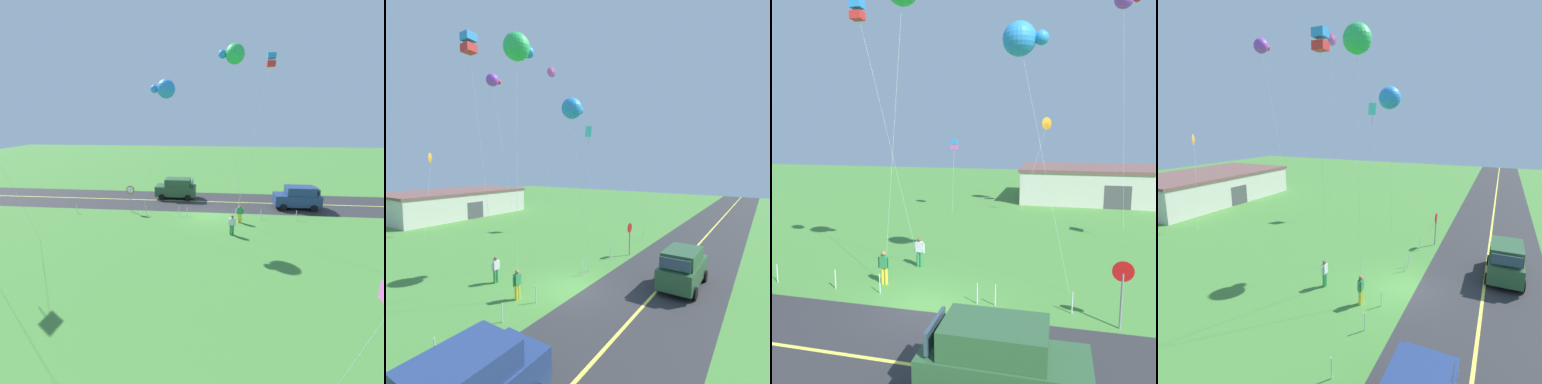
% 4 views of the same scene
% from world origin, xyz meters
% --- Properties ---
extents(ground_plane, '(120.00, 120.00, 0.10)m').
position_xyz_m(ground_plane, '(0.00, 0.00, -0.05)').
color(ground_plane, '#478438').
extents(asphalt_road, '(120.00, 7.00, 0.00)m').
position_xyz_m(asphalt_road, '(0.00, -4.00, 0.00)').
color(asphalt_road, '#2D2D30').
rests_on(asphalt_road, ground).
extents(road_centre_stripe, '(120.00, 0.16, 0.00)m').
position_xyz_m(road_centre_stripe, '(0.00, -4.00, 0.01)').
color(road_centre_stripe, '#E5E04C').
rests_on(road_centre_stripe, asphalt_road).
extents(car_suv_foreground, '(4.40, 2.12, 2.24)m').
position_xyz_m(car_suv_foreground, '(3.88, -5.02, 1.15)').
color(car_suv_foreground, '#2D5633').
rests_on(car_suv_foreground, ground).
extents(car_parked_west_near, '(4.40, 2.12, 2.24)m').
position_xyz_m(car_parked_west_near, '(-8.59, -2.64, 1.15)').
color(car_parked_west_near, navy).
rests_on(car_parked_west_near, ground).
extents(stop_sign, '(0.76, 0.08, 2.56)m').
position_xyz_m(stop_sign, '(7.53, -0.10, 1.80)').
color(stop_sign, gray).
rests_on(stop_sign, ground).
extents(person_adult_near, '(0.58, 0.22, 1.60)m').
position_xyz_m(person_adult_near, '(-2.63, 1.74, 0.86)').
color(person_adult_near, yellow).
rests_on(person_adult_near, ground).
extents(person_adult_companion, '(0.58, 0.22, 1.60)m').
position_xyz_m(person_adult_companion, '(-1.85, 4.38, 0.86)').
color(person_adult_companion, '#338C4C').
rests_on(person_adult_companion, ground).
extents(kite_red_low, '(2.17, 1.41, 13.91)m').
position_xyz_m(kite_red_low, '(-1.61, 2.45, 13.21)').
color(kite_red_low, silver).
rests_on(kite_red_low, ground).
extents(kite_blue_mid, '(2.61, 1.67, 13.11)m').
position_xyz_m(kite_blue_mid, '(-4.16, 3.00, 12.63)').
color(kite_blue_mid, silver).
rests_on(kite_blue_mid, ground).
extents(kite_cyan_top, '(3.12, 1.40, 11.59)m').
position_xyz_m(kite_cyan_top, '(3.46, 2.49, 10.89)').
color(kite_cyan_top, silver).
rests_on(kite_cyan_top, ground).
extents(fence_post_0, '(0.05, 0.05, 0.90)m').
position_xyz_m(fence_post_0, '(-7.65, 0.70, 0.45)').
color(fence_post_0, silver).
rests_on(fence_post_0, ground).
extents(fence_post_1, '(0.05, 0.05, 0.90)m').
position_xyz_m(fence_post_1, '(-4.56, 0.70, 0.45)').
color(fence_post_1, silver).
rests_on(fence_post_1, ground).
extents(fence_post_2, '(0.05, 0.05, 0.90)m').
position_xyz_m(fence_post_2, '(-2.36, 0.70, 0.45)').
color(fence_post_2, silver).
rests_on(fence_post_2, ground).
extents(fence_post_3, '(0.05, 0.05, 0.90)m').
position_xyz_m(fence_post_3, '(2.05, 0.70, 0.45)').
color(fence_post_3, silver).
rests_on(fence_post_3, ground).
extents(fence_post_4, '(0.05, 0.05, 0.90)m').
position_xyz_m(fence_post_4, '(2.81, 0.70, 0.45)').
color(fence_post_4, silver).
rests_on(fence_post_4, ground).
extents(fence_post_5, '(0.05, 0.05, 0.90)m').
position_xyz_m(fence_post_5, '(5.87, 0.70, 0.45)').
color(fence_post_5, silver).
rests_on(fence_post_5, ground).
extents(fence_post_6, '(0.05, 0.05, 0.90)m').
position_xyz_m(fence_post_6, '(12.62, 0.70, 0.45)').
color(fence_post_6, silver).
rests_on(fence_post_6, ground).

